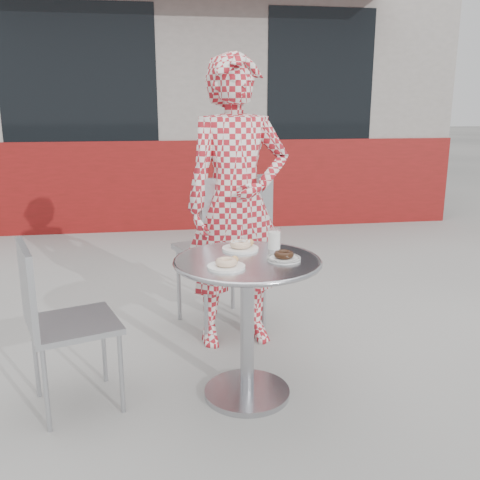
{
  "coord_description": "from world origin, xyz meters",
  "views": [
    {
      "loc": [
        -0.44,
        -2.36,
        1.39
      ],
      "look_at": [
        -0.06,
        0.06,
        0.76
      ],
      "focal_mm": 40.0,
      "sensor_mm": 36.0,
      "label": 1
    }
  ],
  "objects": [
    {
      "name": "storefront",
      "position": [
        -0.0,
        5.56,
        1.49
      ],
      "size": [
        6.02,
        4.55,
        3.0
      ],
      "color": "gray",
      "rests_on": "ground"
    },
    {
      "name": "chair_far",
      "position": [
        -0.06,
        0.84,
        0.3
      ],
      "size": [
        0.61,
        0.61,
        0.99
      ],
      "rotation": [
        0.0,
        0.0,
        3.5
      ],
      "color": "#A7AAAF",
      "rests_on": "ground"
    },
    {
      "name": "seated_person",
      "position": [
        0.01,
        0.61,
        0.83
      ],
      "size": [
        0.65,
        0.47,
        1.66
      ],
      "primitive_type": "imported",
      "rotation": [
        0.0,
        0.0,
        0.12
      ],
      "color": "#A51923",
      "rests_on": "ground"
    },
    {
      "name": "plate_checker",
      "position": [
        0.12,
        -0.07,
        0.71
      ],
      "size": [
        0.16,
        0.16,
        0.04
      ],
      "rotation": [
        0.0,
        0.0,
        -0.41
      ],
      "color": "white",
      "rests_on": "bistro_table"
    },
    {
      "name": "plate_near",
      "position": [
        -0.15,
        -0.15,
        0.71
      ],
      "size": [
        0.17,
        0.17,
        0.04
      ],
      "rotation": [
        0.0,
        0.0,
        0.32
      ],
      "color": "white",
      "rests_on": "bistro_table"
    },
    {
      "name": "milk_cup",
      "position": [
        0.12,
        0.13,
        0.74
      ],
      "size": [
        0.07,
        0.07,
        0.1
      ],
      "rotation": [
        0.0,
        0.0,
        0.32
      ],
      "color": "white",
      "rests_on": "bistro_table"
    },
    {
      "name": "bistro_table",
      "position": [
        -0.04,
        -0.03,
        0.52
      ],
      "size": [
        0.69,
        0.69,
        0.7
      ],
      "rotation": [
        0.0,
        0.0,
        -0.02
      ],
      "color": "silver",
      "rests_on": "ground"
    },
    {
      "name": "ground",
      "position": [
        0.0,
        0.0,
        0.0
      ],
      "size": [
        60.0,
        60.0,
        0.0
      ],
      "primitive_type": "plane",
      "color": "#9B9994",
      "rests_on": "ground"
    },
    {
      "name": "plate_far",
      "position": [
        -0.05,
        0.14,
        0.71
      ],
      "size": [
        0.18,
        0.18,
        0.05
      ],
      "rotation": [
        0.0,
        0.0,
        0.07
      ],
      "color": "white",
      "rests_on": "bistro_table"
    },
    {
      "name": "chair_left",
      "position": [
        -0.85,
        0.01,
        0.25
      ],
      "size": [
        0.49,
        0.48,
        0.8
      ],
      "rotation": [
        0.0,
        0.0,
        1.9
      ],
      "color": "#A7AAAF",
      "rests_on": "ground"
    }
  ]
}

